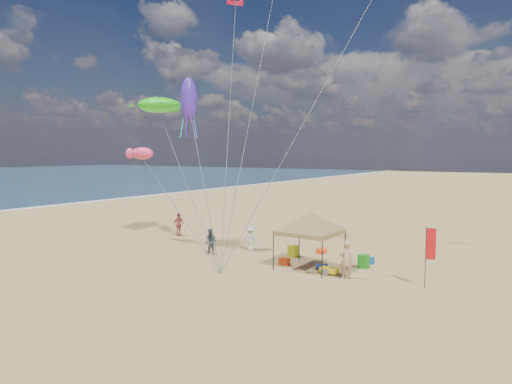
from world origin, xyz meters
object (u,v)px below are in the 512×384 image
Objects in this scene: canopy_tent at (310,215)px; person_near_c at (251,239)px; feather_flag at (430,247)px; cooler_blue at (369,260)px; person_far_a at (179,224)px; person_near_b at (211,242)px; chair_yellow at (293,251)px; beach_cart at (329,270)px; person_near_a at (346,260)px; chair_green at (364,261)px; cooler_red at (284,261)px.

canopy_tent is 5.74m from person_near_c.
feather_flag is 5.21× the size of cooler_blue.
person_far_a is (-12.37, 3.26, -2.02)m from canopy_tent.
canopy_tent is at bearing -101.73° from person_far_a.
feather_flag is at bearing -2.68° from canopy_tent.
person_near_b is 2.58m from person_near_c.
feather_flag is 11.33m from person_near_c.
chair_yellow is (-2.05, 1.94, -2.53)m from canopy_tent.
person_near_a is (0.99, -0.27, 0.72)m from beach_cart.
chair_green is at bearing 8.14° from person_near_b.
feather_flag is 4.02× the size of chair_green.
person_near_a is at bearing -30.96° from chair_yellow.
feather_flag reaches higher than person_near_b.
person_near_a reaches higher than cooler_blue.
person_near_c is at bearing -178.46° from chair_yellow.
person_far_a is (-13.67, 3.67, 0.66)m from beach_cart.
chair_yellow reaches higher than cooler_blue.
feather_flag is at bearing -28.63° from chair_green.
person_near_b reaches higher than chair_yellow.
person_near_b is (-4.37, -2.24, 0.44)m from chair_yellow.
person_far_a reaches higher than chair_yellow.
chair_yellow is at bearing 105.20° from cooler_red.
chair_yellow is (-4.35, 0.17, 0.00)m from chair_green.
person_near_b is at bearing -152.87° from chair_yellow.
person_near_a reaches higher than person_far_a.
person_near_c is at bearing -50.38° from person_near_a.
feather_flag is at bearing -15.32° from chair_yellow.
feather_flag is 5.05m from beach_cart.
cooler_blue is 4.37m from chair_yellow.
cooler_blue is 1.02m from chair_green.
chair_yellow is at bearing 21.92° from person_near_b.
person_far_a is at bearing -46.30° from person_near_a.
person_near_a reaches higher than chair_green.
person_near_c is (-3.49, 1.88, 0.59)m from cooler_red.
person_near_a is at bearing -14.94° from beach_cart.
person_near_b is (-7.73, 0.11, 0.59)m from beach_cart.
canopy_tent is 3.62× the size of person_near_c.
chair_yellow is 0.38× the size of person_near_a.
cooler_red is at bearing 149.03° from person_near_c.
person_near_a is at bearing -101.97° from person_far_a.
person_far_a is at bearing 169.10° from feather_flag.
person_near_a is at bearing -174.11° from feather_flag.
cooler_blue is 7.32m from person_near_c.
person_near_b reaches higher than beach_cart.
beach_cart is at bearing -46.22° from person_near_a.
cooler_red is 4.00m from person_near_c.
canopy_tent is 1.99× the size of feather_flag.
canopy_tent is 3.79m from chair_yellow.
person_near_a reaches higher than cooler_red.
cooler_red is 0.34× the size of person_near_b.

